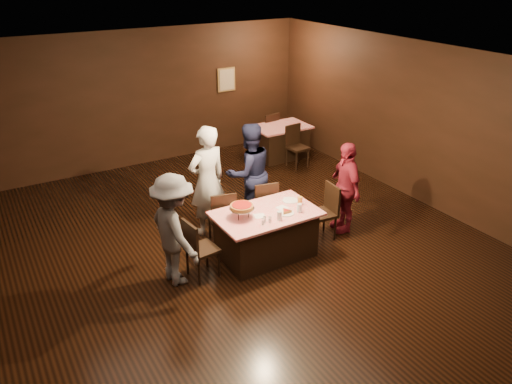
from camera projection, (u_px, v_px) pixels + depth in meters
room at (251, 135)px, 6.82m from camera, size 10.00×10.04×3.02m
main_table at (266, 234)px, 7.86m from camera, size 1.60×1.00×0.77m
back_table at (281, 142)px, 11.81m from camera, size 1.30×0.90×0.77m
chair_far_left at (221, 216)px, 8.22m from camera, size 0.50×0.50×0.95m
chair_far_right at (263, 205)px, 8.59m from camera, size 0.49×0.49×0.95m
chair_end_left at (202, 248)px, 7.32m from camera, size 0.46×0.46×0.95m
chair_end_right at (322, 213)px, 8.33m from camera, size 0.46×0.46×0.95m
chair_back_near at (298, 147)px, 11.23m from camera, size 0.45×0.45×0.95m
chair_back_far at (267, 131)px, 12.24m from camera, size 0.47×0.47×0.95m
diner_white_jacket at (207, 181)px, 8.33m from camera, size 0.76×0.55×1.92m
diner_navy_hoodie at (249, 173)px, 8.76m from camera, size 0.89×0.70×1.81m
diner_grey_knit at (174, 230)px, 7.05m from camera, size 0.73×1.15×1.69m
diner_red_shirt at (345, 187)px, 8.47m from camera, size 0.63×1.01×1.60m
pizza_stand at (242, 207)px, 7.48m from camera, size 0.38×0.38×0.22m
plate_with_slice at (286, 212)px, 7.66m from camera, size 0.25×0.25×0.06m
plate_empty at (290, 200)px, 8.07m from camera, size 0.25×0.25×0.01m
glass_front_left at (280, 216)px, 7.46m from camera, size 0.08×0.08×0.14m
glass_front_right at (299, 208)px, 7.68m from camera, size 0.08×0.08×0.14m
glass_amber at (300, 201)px, 7.91m from camera, size 0.08×0.08×0.14m
condiments at (266, 220)px, 7.37m from camera, size 0.17×0.10×0.09m
napkin_center at (282, 208)px, 7.84m from camera, size 0.19×0.19×0.01m
napkin_left at (259, 216)px, 7.59m from camera, size 0.21×0.21×0.01m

